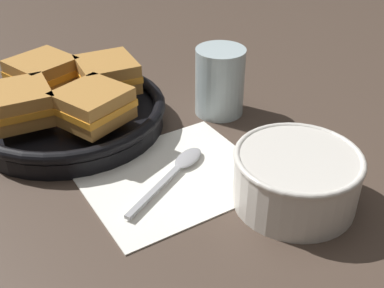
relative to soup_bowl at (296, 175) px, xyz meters
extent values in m
plane|color=#47382D|center=(-0.10, 0.09, -0.04)|extent=(4.00, 4.00, 0.00)
cube|color=white|center=(-0.12, 0.10, -0.04)|extent=(0.26, 0.23, 0.00)
cylinder|color=silver|center=(0.00, 0.00, -0.01)|extent=(0.15, 0.15, 0.07)
cylinder|color=#C14C19|center=(0.00, 0.00, 0.01)|extent=(0.13, 0.13, 0.01)
torus|color=silver|center=(0.00, 0.00, 0.03)|extent=(0.15, 0.15, 0.01)
cube|color=#9E9EA3|center=(-0.15, 0.07, -0.03)|extent=(0.09, 0.08, 0.01)
ellipsoid|color=#9E9EA3|center=(-0.09, 0.12, -0.03)|extent=(0.06, 0.06, 0.01)
cylinder|color=black|center=(-0.22, 0.28, -0.03)|extent=(0.28, 0.28, 0.02)
torus|color=black|center=(-0.22, 0.28, -0.01)|extent=(0.29, 0.29, 0.02)
cube|color=#B27A38|center=(-0.29, 0.26, 0.01)|extent=(0.09, 0.09, 0.02)
cube|color=orange|center=(-0.29, 0.26, 0.03)|extent=(0.09, 0.10, 0.01)
cube|color=#B27A38|center=(-0.29, 0.26, 0.04)|extent=(0.09, 0.09, 0.02)
cube|color=#B27A38|center=(-0.19, 0.21, 0.01)|extent=(0.12, 0.12, 0.02)
cube|color=orange|center=(-0.19, 0.21, 0.03)|extent=(0.12, 0.12, 0.01)
cube|color=#B27A38|center=(-0.19, 0.21, 0.04)|extent=(0.12, 0.12, 0.02)
cube|color=#B27A38|center=(-0.15, 0.31, 0.01)|extent=(0.09, 0.09, 0.02)
cube|color=orange|center=(-0.15, 0.31, 0.03)|extent=(0.09, 0.09, 0.01)
cube|color=#B27A38|center=(-0.15, 0.31, 0.04)|extent=(0.09, 0.09, 0.02)
cube|color=#B27A38|center=(-0.24, 0.35, 0.01)|extent=(0.12, 0.11, 0.02)
cube|color=orange|center=(-0.24, 0.35, 0.03)|extent=(0.12, 0.12, 0.01)
cube|color=#B27A38|center=(-0.24, 0.35, 0.04)|extent=(0.12, 0.11, 0.02)
cylinder|color=silver|center=(0.01, 0.24, 0.01)|extent=(0.08, 0.08, 0.11)
camera|label=1|loc=(-0.29, -0.38, 0.34)|focal=45.00mm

